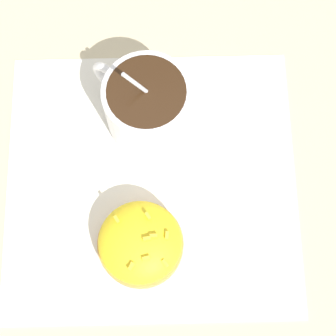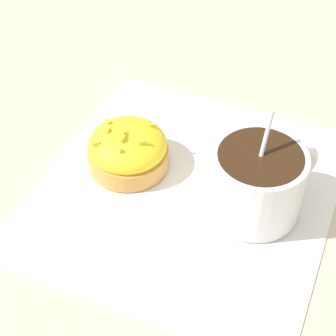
% 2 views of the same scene
% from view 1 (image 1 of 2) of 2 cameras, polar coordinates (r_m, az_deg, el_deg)
% --- Properties ---
extents(ground_plane, '(3.00, 3.00, 0.00)m').
position_cam_1_polar(ground_plane, '(0.58, -1.70, -1.38)').
color(ground_plane, '#C6B793').
extents(paper_napkin, '(0.30, 0.31, 0.00)m').
position_cam_1_polar(paper_napkin, '(0.58, -1.71, -1.34)').
color(paper_napkin, white).
rests_on(paper_napkin, ground_plane).
extents(coffee_cup, '(0.09, 0.10, 0.11)m').
position_cam_1_polar(coffee_cup, '(0.56, -2.22, 6.55)').
color(coffee_cup, white).
rests_on(coffee_cup, paper_napkin).
extents(frosted_pastry, '(0.08, 0.08, 0.05)m').
position_cam_1_polar(frosted_pastry, '(0.54, -2.83, -7.63)').
color(frosted_pastry, '#D19347').
rests_on(frosted_pastry, paper_napkin).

